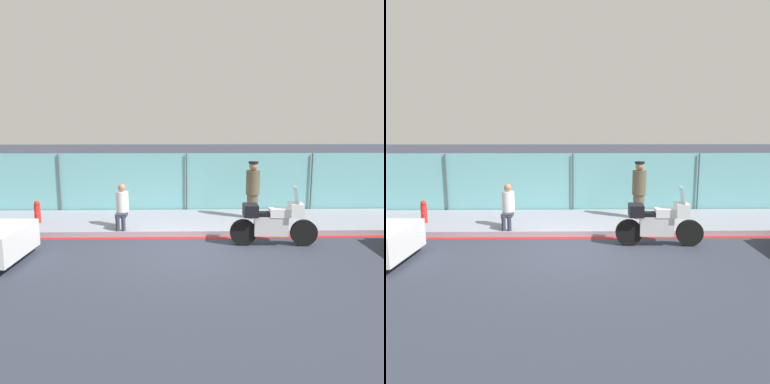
{
  "view_description": "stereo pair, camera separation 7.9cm",
  "coord_description": "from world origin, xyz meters",
  "views": [
    {
      "loc": [
        -0.13,
        -8.67,
        2.98
      ],
      "look_at": [
        0.14,
        2.05,
        1.14
      ],
      "focal_mm": 35.0,
      "sensor_mm": 36.0,
      "label": 1
    },
    {
      "loc": [
        -0.05,
        -8.67,
        2.98
      ],
      "look_at": [
        0.14,
        2.05,
        1.14
      ],
      "focal_mm": 35.0,
      "sensor_mm": 36.0,
      "label": 2
    }
  ],
  "objects": [
    {
      "name": "storefront_fence",
      "position": [
        0.0,
        4.24,
        1.06
      ],
      "size": [
        30.79,
        0.17,
        2.11
      ],
      "color": "#6BB2B7",
      "rests_on": "ground_plane"
    },
    {
      "name": "motorcycle",
      "position": [
        2.16,
        0.52,
        0.62
      ],
      "size": [
        2.23,
        0.56,
        1.53
      ],
      "rotation": [
        0.0,
        0.0,
        -0.05
      ],
      "color": "black",
      "rests_on": "ground_plane"
    },
    {
      "name": "officer_standing",
      "position": [
        2.07,
        2.89,
        1.07
      ],
      "size": [
        0.43,
        0.43,
        1.79
      ],
      "color": "brown",
      "rests_on": "sidewalk"
    },
    {
      "name": "sidewalk",
      "position": [
        0.0,
        2.74,
        0.08
      ],
      "size": [
        32.41,
        2.82,
        0.15
      ],
      "color": "#8E93A3",
      "rests_on": "ground_plane"
    },
    {
      "name": "fire_hydrant",
      "position": [
        -4.49,
        2.38,
        0.49
      ],
      "size": [
        0.18,
        0.23,
        0.68
      ],
      "color": "red",
      "rests_on": "sidewalk"
    },
    {
      "name": "ground_plane",
      "position": [
        0.0,
        0.0,
        0.0
      ],
      "size": [
        120.0,
        120.0,
        0.0
      ],
      "primitive_type": "plane",
      "color": "#333847"
    },
    {
      "name": "curb_paint_stripe",
      "position": [
        0.0,
        1.24,
        0.0
      ],
      "size": [
        32.41,
        0.18,
        0.01
      ],
      "color": "red",
      "rests_on": "ground_plane"
    },
    {
      "name": "person_seated_on_curb",
      "position": [
        -1.86,
        1.78,
        0.85
      ],
      "size": [
        0.35,
        0.64,
        1.26
      ],
      "color": "#2D3342",
      "rests_on": "sidewalk"
    }
  ]
}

